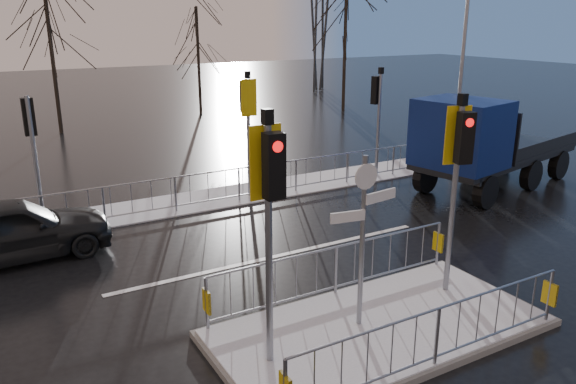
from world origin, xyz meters
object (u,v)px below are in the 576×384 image
traffic_island (379,311)px  car_far_lane (12,230)px  flatbed_truck (476,143)px  street_lamp_right (465,45)px

traffic_island → car_far_lane: bearing=128.7°
flatbed_truck → traffic_island: bearing=-147.0°
car_far_lane → flatbed_truck: bearing=-98.7°
flatbed_truck → street_lamp_right: size_ratio=0.87×
traffic_island → street_lamp_right: street_lamp_right is taller
traffic_island → flatbed_truck: size_ratio=0.86×
traffic_island → flatbed_truck: traffic_island is taller
traffic_island → flatbed_truck: (7.81, 5.08, 1.24)m
car_far_lane → street_lamp_right: size_ratio=0.54×
flatbed_truck → car_far_lane: bearing=173.2°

